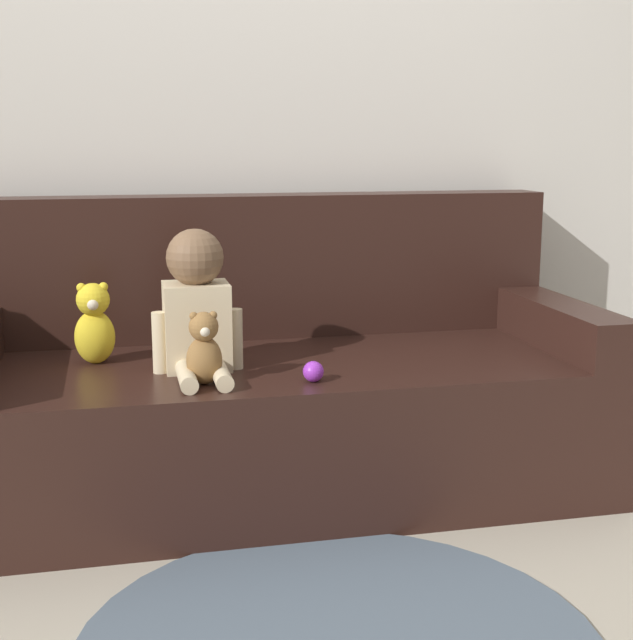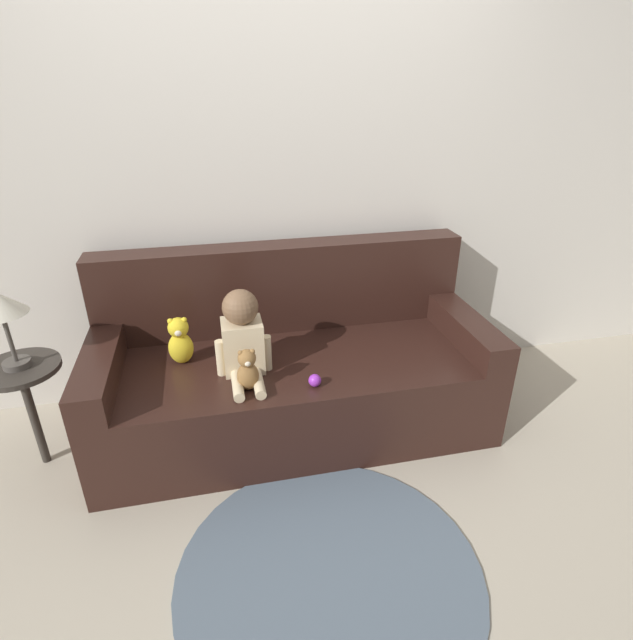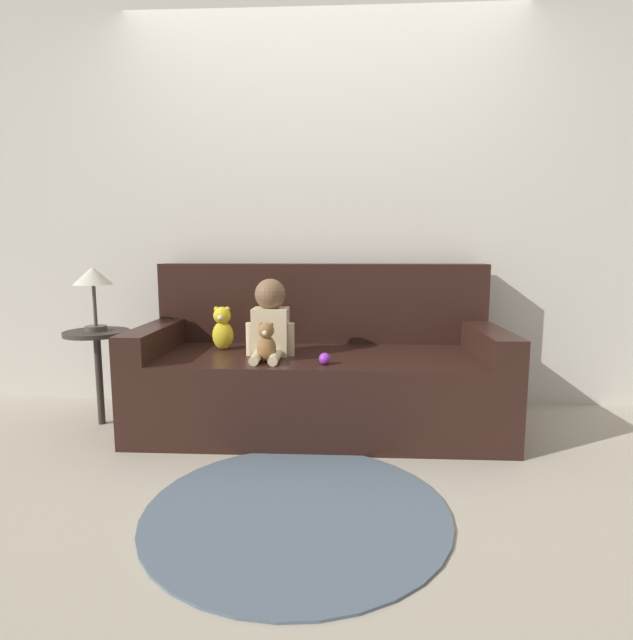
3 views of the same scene
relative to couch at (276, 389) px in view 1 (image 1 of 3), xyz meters
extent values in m
plane|color=#B7AD99|center=(0.00, -0.06, -0.32)|extent=(12.00, 12.00, 0.00)
cube|color=silver|center=(0.00, 0.46, 0.98)|extent=(8.00, 0.05, 2.60)
cube|color=black|center=(0.00, -0.06, -0.10)|extent=(2.03, 0.87, 0.44)
cube|color=black|center=(0.00, 0.28, 0.37)|extent=(2.03, 0.18, 0.49)
cube|color=black|center=(0.94, -0.06, 0.20)|extent=(0.16, 0.87, 0.15)
cube|color=beige|center=(-0.26, -0.15, 0.25)|extent=(0.19, 0.16, 0.26)
sphere|color=brown|center=(-0.26, -0.15, 0.46)|extent=(0.17, 0.17, 0.17)
cylinder|color=beige|center=(-0.31, -0.33, 0.15)|extent=(0.05, 0.20, 0.05)
cylinder|color=beige|center=(-0.22, -0.33, 0.15)|extent=(0.05, 0.20, 0.05)
cylinder|color=beige|center=(-0.38, -0.17, 0.21)|extent=(0.05, 0.05, 0.18)
cylinder|color=beige|center=(-0.15, -0.17, 0.21)|extent=(0.05, 0.05, 0.18)
ellipsoid|color=olive|center=(-0.26, -0.33, 0.19)|extent=(0.10, 0.08, 0.14)
sphere|color=olive|center=(-0.26, -0.33, 0.29)|extent=(0.08, 0.08, 0.08)
sphere|color=olive|center=(-0.29, -0.33, 0.32)|extent=(0.02, 0.02, 0.02)
sphere|color=olive|center=(-0.23, -0.33, 0.32)|extent=(0.02, 0.02, 0.02)
sphere|color=beige|center=(-0.26, -0.37, 0.28)|extent=(0.03, 0.03, 0.03)
cylinder|color=olive|center=(-0.31, -0.34, 0.14)|extent=(0.03, 0.05, 0.03)
cylinder|color=olive|center=(-0.22, -0.34, 0.14)|extent=(0.03, 0.05, 0.03)
ellipsoid|color=yellow|center=(-0.57, -0.01, 0.21)|extent=(0.12, 0.10, 0.17)
sphere|color=yellow|center=(-0.57, -0.02, 0.32)|extent=(0.10, 0.10, 0.10)
sphere|color=yellow|center=(-0.60, -0.02, 0.36)|extent=(0.03, 0.03, 0.03)
sphere|color=yellow|center=(-0.53, -0.02, 0.36)|extent=(0.03, 0.03, 0.03)
sphere|color=beige|center=(-0.57, -0.06, 0.32)|extent=(0.04, 0.04, 0.04)
sphere|color=purple|center=(0.04, -0.37, 0.15)|extent=(0.06, 0.06, 0.06)
camera|label=1|loc=(-0.49, -2.77, 0.81)|focal=50.00mm
camera|label=2|loc=(-0.38, -2.29, 1.44)|focal=28.00mm
camera|label=3|loc=(0.13, -2.85, 0.70)|focal=28.00mm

